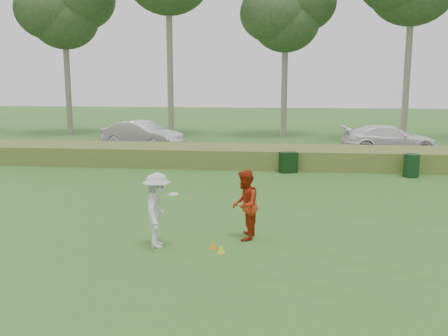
# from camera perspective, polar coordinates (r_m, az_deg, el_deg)

# --- Properties ---
(ground) EXTENTS (120.00, 120.00, 0.00)m
(ground) POSITION_cam_1_polar(r_m,az_deg,el_deg) (12.85, -2.06, -8.90)
(ground) COLOR #2C6321
(ground) RESTS_ON ground
(reed_strip) EXTENTS (80.00, 3.00, 0.90)m
(reed_strip) POSITION_cam_1_polar(r_m,az_deg,el_deg) (24.37, 2.15, 1.37)
(reed_strip) COLOR #556729
(reed_strip) RESTS_ON ground
(park_road) EXTENTS (80.00, 6.00, 0.06)m
(park_road) POSITION_cam_1_polar(r_m,az_deg,el_deg) (29.36, 2.90, 2.06)
(park_road) COLOR #2D2D2D
(park_road) RESTS_ON ground
(tree_2) EXTENTS (6.50, 6.50, 12.00)m
(tree_2) POSITION_cam_1_polar(r_m,az_deg,el_deg) (39.62, -17.83, 16.69)
(tree_2) COLOR gray
(tree_2) RESTS_ON ground
(tree_4) EXTENTS (6.24, 6.24, 11.50)m
(tree_4) POSITION_cam_1_polar(r_m,az_deg,el_deg) (36.76, 7.08, 17.03)
(tree_4) COLOR gray
(tree_4) RESTS_ON ground
(player_white) EXTENTS (0.95, 1.30, 1.90)m
(player_white) POSITION_cam_1_polar(r_m,az_deg,el_deg) (12.64, -7.60, -4.81)
(player_white) COLOR silver
(player_white) RESTS_ON ground
(player_red) EXTENTS (0.77, 0.95, 1.86)m
(player_red) POSITION_cam_1_polar(r_m,az_deg,el_deg) (13.14, 2.39, -4.24)
(player_red) COLOR #A5280E
(player_red) RESTS_ON ground
(cone_orange) EXTENTS (0.19, 0.19, 0.21)m
(cone_orange) POSITION_cam_1_polar(r_m,az_deg,el_deg) (12.62, -1.23, -8.76)
(cone_orange) COLOR orange
(cone_orange) RESTS_ON ground
(cone_yellow) EXTENTS (0.19, 0.19, 0.21)m
(cone_yellow) POSITION_cam_1_polar(r_m,az_deg,el_deg) (12.32, -0.31, -9.25)
(cone_yellow) COLOR yellow
(cone_yellow) RESTS_ON ground
(utility_cabinet) EXTENTS (0.86, 0.70, 0.94)m
(utility_cabinet) POSITION_cam_1_polar(r_m,az_deg,el_deg) (22.62, 7.36, 0.64)
(utility_cabinet) COLOR black
(utility_cabinet) RESTS_ON ground
(trash_bin) EXTENTS (0.74, 0.74, 1.00)m
(trash_bin) POSITION_cam_1_polar(r_m,az_deg,el_deg) (22.91, 20.62, 0.26)
(trash_bin) COLOR black
(trash_bin) RESTS_ON ground
(car_mid) EXTENTS (5.27, 3.50, 1.64)m
(car_mid) POSITION_cam_1_polar(r_m,az_deg,el_deg) (29.92, -9.30, 3.73)
(car_mid) COLOR silver
(car_mid) RESTS_ON park_road
(car_right) EXTENTS (5.41, 2.52, 1.53)m
(car_right) POSITION_cam_1_polar(r_m,az_deg,el_deg) (29.56, 18.36, 3.16)
(car_right) COLOR white
(car_right) RESTS_ON park_road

